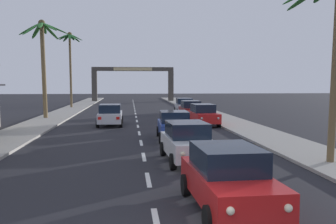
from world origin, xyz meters
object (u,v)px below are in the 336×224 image
at_px(sedan_fifth_in_queue, 174,125).
at_px(palm_left_farthest, 70,51).
at_px(palm_left_third, 43,49).
at_px(sedan_parked_mid_kerb, 203,115).
at_px(sedan_third_in_queue, 187,142).
at_px(sedan_oncoming_far, 110,115).
at_px(sedan_parked_nearest_kerb, 184,106).
at_px(sedan_lead_at_stop_bar, 228,178).
at_px(town_gateway_arch, 133,79).
at_px(sedan_parked_far_kerb, 191,109).

height_order(sedan_fifth_in_queue, palm_left_farthest, palm_left_farthest).
distance_m(palm_left_third, palm_left_farthest, 15.11).
bearing_deg(palm_left_farthest, sedan_parked_mid_kerb, -57.93).
relative_size(sedan_third_in_queue, sedan_parked_mid_kerb, 1.00).
relative_size(sedan_third_in_queue, sedan_oncoming_far, 1.01).
relative_size(sedan_third_in_queue, palm_left_farthest, 0.45).
bearing_deg(sedan_third_in_queue, sedan_parked_mid_kerb, 76.04).
xyz_separation_m(sedan_parked_nearest_kerb, palm_left_farthest, (-13.70, 10.03, 6.64)).
relative_size(sedan_lead_at_stop_bar, sedan_fifth_in_queue, 1.00).
relative_size(sedan_oncoming_far, palm_left_farthest, 0.45).
xyz_separation_m(sedan_third_in_queue, sedan_fifth_in_queue, (0.16, 6.16, 0.00)).
relative_size(sedan_parked_mid_kerb, palm_left_third, 0.50).
bearing_deg(sedan_oncoming_far, sedan_third_in_queue, -74.11).
bearing_deg(town_gateway_arch, sedan_lead_at_stop_bar, -88.08).
xyz_separation_m(sedan_third_in_queue, sedan_parked_nearest_kerb, (3.51, 24.88, 0.00)).
relative_size(palm_left_farthest, town_gateway_arch, 0.69).
bearing_deg(sedan_parked_far_kerb, palm_left_farthest, 130.32).
xyz_separation_m(sedan_fifth_in_queue, palm_left_farthest, (-10.35, 28.75, 6.64)).
height_order(sedan_parked_nearest_kerb, palm_left_third, palm_left_third).
height_order(sedan_parked_far_kerb, palm_left_third, palm_left_third).
bearing_deg(palm_left_third, sedan_fifth_in_queue, -52.62).
bearing_deg(palm_left_third, sedan_lead_at_stop_bar, -68.20).
relative_size(sedan_fifth_in_queue, sedan_parked_nearest_kerb, 1.00).
bearing_deg(town_gateway_arch, sedan_parked_far_kerb, -81.15).
relative_size(palm_left_third, palm_left_farthest, 0.91).
bearing_deg(sedan_third_in_queue, sedan_oncoming_far, 105.89).
distance_m(sedan_lead_at_stop_bar, sedan_parked_far_kerb, 25.41).
xyz_separation_m(sedan_fifth_in_queue, sedan_parked_nearest_kerb, (3.35, 18.72, 0.00)).
xyz_separation_m(palm_left_third, palm_left_farthest, (0.10, 15.08, 1.07)).
height_order(sedan_third_in_queue, sedan_parked_nearest_kerb, same).
bearing_deg(sedan_parked_mid_kerb, palm_left_farthest, 122.07).
height_order(sedan_lead_at_stop_bar, sedan_fifth_in_queue, same).
xyz_separation_m(sedan_lead_at_stop_bar, sedan_third_in_queue, (-0.12, 6.16, 0.00)).
bearing_deg(sedan_parked_mid_kerb, sedan_oncoming_far, 175.56).
bearing_deg(sedan_oncoming_far, sedan_lead_at_stop_bar, -78.51).
bearing_deg(palm_left_third, palm_left_farthest, 89.63).
distance_m(sedan_fifth_in_queue, sedan_parked_nearest_kerb, 19.01).
bearing_deg(palm_left_third, sedan_parked_nearest_kerb, 20.09).
distance_m(sedan_lead_at_stop_bar, sedan_parked_mid_kerb, 19.78).
height_order(sedan_third_in_queue, sedan_parked_mid_kerb, same).
height_order(sedan_lead_at_stop_bar, sedan_parked_nearest_kerb, same).
relative_size(sedan_lead_at_stop_bar, town_gateway_arch, 0.31).
bearing_deg(sedan_fifth_in_queue, palm_left_farthest, 109.79).
bearing_deg(sedan_third_in_queue, sedan_parked_nearest_kerb, 81.96).
xyz_separation_m(sedan_third_in_queue, sedan_parked_far_kerb, (3.28, 19.05, 0.00)).
bearing_deg(sedan_oncoming_far, palm_left_third, 136.90).
distance_m(sedan_parked_mid_kerb, town_gateway_arch, 38.90).
height_order(sedan_parked_nearest_kerb, town_gateway_arch, town_gateway_arch).
height_order(sedan_third_in_queue, sedan_parked_far_kerb, same).
xyz_separation_m(sedan_third_in_queue, town_gateway_arch, (-1.82, 51.78, 3.17)).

